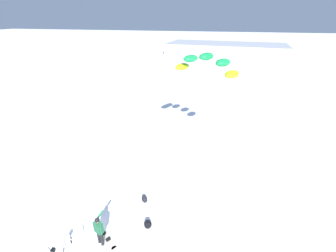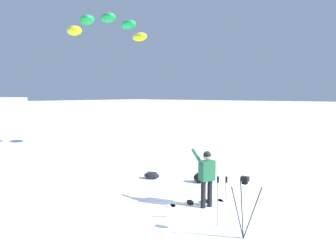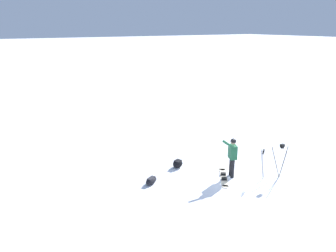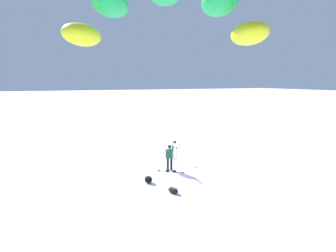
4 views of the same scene
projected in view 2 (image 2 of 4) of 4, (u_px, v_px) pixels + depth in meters
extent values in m
plane|color=white|center=(194.00, 207.00, 8.16)|extent=(300.00, 300.00, 0.00)
cylinder|color=black|center=(203.00, 194.00, 8.05)|extent=(0.14, 0.14, 0.77)
cylinder|color=black|center=(210.00, 193.00, 8.14)|extent=(0.14, 0.14, 0.77)
cube|color=#1E5938|center=(207.00, 171.00, 8.02)|extent=(0.47, 0.41, 0.55)
sphere|color=tan|center=(207.00, 156.00, 7.98)|extent=(0.21, 0.21, 0.21)
sphere|color=black|center=(207.00, 155.00, 7.98)|extent=(0.22, 0.22, 0.22)
cylinder|color=#1E5938|center=(197.00, 156.00, 8.11)|extent=(0.29, 0.49, 0.39)
cylinder|color=#1E5938|center=(213.00, 170.00, 8.10)|extent=(0.09, 0.09, 0.55)
cube|color=beige|center=(197.00, 203.00, 8.39)|extent=(1.43, 1.14, 0.02)
cylinder|color=beige|center=(171.00, 206.00, 8.18)|extent=(0.26, 0.26, 0.02)
cylinder|color=beige|center=(222.00, 201.00, 8.60)|extent=(0.26, 0.26, 0.02)
cube|color=black|center=(190.00, 202.00, 8.33)|extent=(0.23, 0.24, 0.08)
cube|color=black|center=(204.00, 201.00, 8.44)|extent=(0.23, 0.24, 0.08)
ellipsoid|color=yellow|center=(140.00, 37.00, 16.30)|extent=(1.19, 1.45, 0.44)
ellipsoid|color=green|center=(129.00, 25.00, 15.95)|extent=(1.19, 1.45, 0.44)
ellipsoid|color=green|center=(108.00, 18.00, 15.42)|extent=(1.19, 1.45, 0.44)
ellipsoid|color=green|center=(87.00, 20.00, 14.94)|extent=(1.19, 1.45, 0.44)
ellipsoid|color=yellow|center=(74.00, 31.00, 14.72)|extent=(1.19, 1.45, 0.44)
ellipsoid|color=black|center=(152.00, 176.00, 10.86)|extent=(0.53, 0.65, 0.25)
cube|color=#2C2C33|center=(152.00, 173.00, 10.85)|extent=(0.32, 0.39, 0.08)
cylinder|color=#262628|center=(252.00, 214.00, 6.18)|extent=(0.04, 0.39, 1.23)
cylinder|color=#262628|center=(242.00, 208.00, 6.47)|extent=(0.32, 0.26, 1.23)
cylinder|color=#262628|center=(238.00, 213.00, 6.20)|extent=(0.37, 0.17, 1.23)
cube|color=black|center=(245.00, 183.00, 6.22)|extent=(0.10, 0.10, 0.06)
cube|color=black|center=(245.00, 179.00, 6.21)|extent=(0.12, 0.16, 0.10)
ellipsoid|color=black|center=(200.00, 178.00, 10.38)|extent=(0.51, 0.56, 0.34)
cube|color=black|center=(200.00, 175.00, 10.37)|extent=(0.30, 0.34, 0.08)
cylinder|color=gray|center=(226.00, 201.00, 6.93)|extent=(0.15, 0.13, 1.19)
cylinder|color=black|center=(226.00, 180.00, 6.88)|extent=(0.05, 0.05, 0.14)
cylinder|color=gray|center=(218.00, 201.00, 6.94)|extent=(0.16, 0.12, 1.19)
cylinder|color=black|center=(218.00, 179.00, 6.88)|extent=(0.05, 0.05, 0.14)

